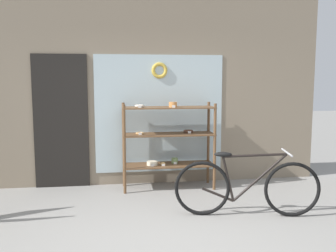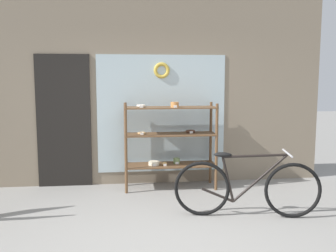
{
  "view_description": "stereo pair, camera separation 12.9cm",
  "coord_description": "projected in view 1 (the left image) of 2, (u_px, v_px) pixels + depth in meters",
  "views": [
    {
      "loc": [
        -0.52,
        -3.68,
        1.72
      ],
      "look_at": [
        0.15,
        1.01,
        1.12
      ],
      "focal_mm": 40.0,
      "sensor_mm": 36.0,
      "label": 1
    },
    {
      "loc": [
        -0.39,
        -3.69,
        1.72
      ],
      "look_at": [
        0.15,
        1.01,
        1.12
      ],
      "focal_mm": 40.0,
      "sensor_mm": 36.0,
      "label": 2
    }
  ],
  "objects": [
    {
      "name": "ground_plane",
      "position": [
        167.0,
        245.0,
        3.9
      ],
      "size": [
        30.0,
        30.0,
        0.0
      ],
      "primitive_type": "plane",
      "color": "gray"
    },
    {
      "name": "bicycle",
      "position": [
        246.0,
        187.0,
        4.67
      ],
      "size": [
        1.79,
        0.5,
        0.83
      ],
      "rotation": [
        0.0,
        0.0,
        -0.19
      ],
      "color": "black",
      "rests_on": "ground_plane"
    },
    {
      "name": "display_case",
      "position": [
        168.0,
        138.0,
        5.83
      ],
      "size": [
        1.43,
        0.44,
        1.37
      ],
      "color": "brown",
      "rests_on": "ground_plane"
    },
    {
      "name": "storefront_facade",
      "position": [
        145.0,
        78.0,
        6.02
      ],
      "size": [
        5.75,
        0.13,
        3.55
      ],
      "color": "gray",
      "rests_on": "ground_plane"
    }
  ]
}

